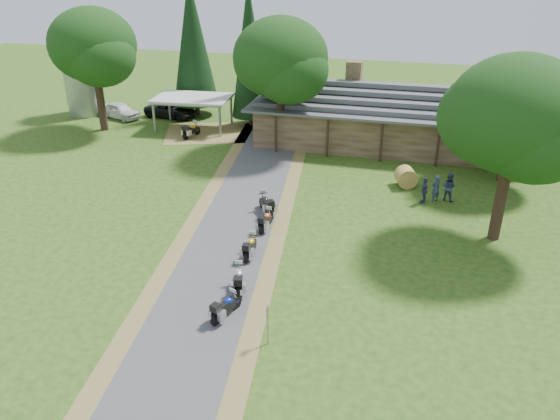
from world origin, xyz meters
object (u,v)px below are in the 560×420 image
(lodge, at_px, (388,113))
(motorcycle_carport_a, at_px, (191,130))
(silo, at_px, (83,76))
(hay_bale, at_px, (406,177))
(motorcycle_row_e, at_px, (266,203))
(motorcycle_row_b, at_px, (239,278))
(carport, at_px, (194,113))
(motorcycle_row_a, at_px, (226,306))
(motorcycle_row_c, at_px, (250,246))
(car_white_sedan, at_px, (120,109))
(car_dark_suv, at_px, (170,106))
(motorcycle_row_d, at_px, (266,219))

(lodge, bearing_deg, motorcycle_carport_a, -170.09)
(silo, xyz_separation_m, hay_bale, (30.40, -10.19, -2.87))
(motorcycle_row_e, xyz_separation_m, hay_bale, (7.77, 6.37, -0.01))
(motorcycle_carport_a, xyz_separation_m, hay_bale, (17.88, -5.99, -0.01))
(motorcycle_row_b, distance_m, motorcycle_carport_a, 23.27)
(carport, bearing_deg, motorcycle_carport_a, -76.86)
(lodge, height_order, motorcycle_row_e, lodge)
(motorcycle_row_a, height_order, motorcycle_row_c, motorcycle_row_c)
(carport, distance_m, motorcycle_row_b, 25.77)
(motorcycle_row_b, bearing_deg, carport, 10.75)
(silo, distance_m, car_white_sedan, 4.71)
(lodge, height_order, motorcycle_carport_a, lodge)
(car_dark_suv, xyz_separation_m, hay_bale, (22.16, -11.07, -0.37))
(motorcycle_row_b, bearing_deg, silo, 27.01)
(car_white_sedan, xyz_separation_m, motorcycle_row_e, (18.77, -15.94, -0.24))
(motorcycle_row_c, bearing_deg, car_white_sedan, 41.24)
(lodge, height_order, motorcycle_row_b, lodge)
(car_white_sedan, xyz_separation_m, car_dark_suv, (4.38, 1.50, 0.12))
(car_white_sedan, bearing_deg, motorcycle_row_b, -118.94)
(carport, distance_m, motorcycle_row_d, 20.21)
(lodge, distance_m, carport, 16.61)
(silo, relative_size, motorcycle_row_c, 4.12)
(carport, height_order, motorcycle_row_b, carport)
(lodge, xyz_separation_m, motorcycle_row_c, (-5.07, -20.08, -1.86))
(car_dark_suv, distance_m, motorcycle_row_b, 29.81)
(carport, bearing_deg, motorcycle_row_c, -64.56)
(lodge, relative_size, motorcycle_row_e, 11.03)
(motorcycle_row_a, xyz_separation_m, motorcycle_row_d, (-0.66, 8.27, 0.00))
(motorcycle_row_c, bearing_deg, motorcycle_row_b, -173.47)
(silo, bearing_deg, car_dark_suv, 6.08)
(car_white_sedan, xyz_separation_m, motorcycle_carport_a, (8.66, -3.58, -0.24))
(silo, xyz_separation_m, motorcycle_row_e, (22.63, -16.56, -2.86))
(carport, distance_m, hay_bale, 20.47)
(car_white_sedan, xyz_separation_m, motorcycle_row_d, (19.32, -17.82, -0.32))
(motorcycle_row_c, bearing_deg, motorcycle_carport_a, 30.16)
(hay_bale, bearing_deg, motorcycle_row_c, -122.27)
(lodge, height_order, motorcycle_row_c, lodge)
(motorcycle_row_d, xyz_separation_m, hay_bale, (7.23, 8.25, 0.07))
(motorcycle_row_a, relative_size, motorcycle_row_d, 0.99)
(lodge, bearing_deg, carport, -178.76)
(motorcycle_row_d, bearing_deg, hay_bale, -37.41)
(motorcycle_row_d, xyz_separation_m, motorcycle_row_e, (-0.54, 1.88, 0.08))
(lodge, distance_m, motorcycle_row_c, 20.80)
(motorcycle_row_d, bearing_deg, motorcycle_row_c, -174.94)
(motorcycle_row_d, bearing_deg, silo, 55.30)
(carport, xyz_separation_m, car_white_sedan, (-7.88, 1.18, -0.49))
(car_dark_suv, xyz_separation_m, motorcycle_row_b, (15.44, -25.50, -0.39))
(motorcycle_row_b, xyz_separation_m, hay_bale, (6.72, 14.43, 0.03))
(carport, relative_size, car_white_sedan, 1.19)
(motorcycle_row_e, bearing_deg, carport, 0.87)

